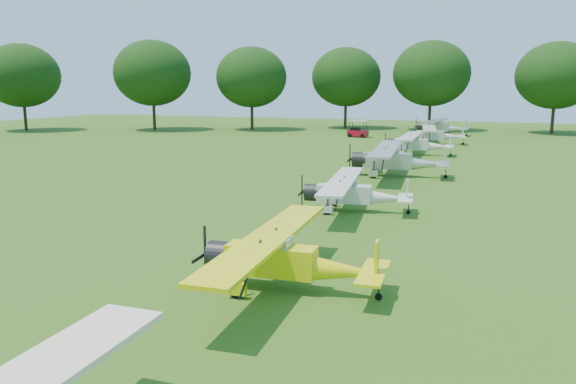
{
  "coord_description": "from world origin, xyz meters",
  "views": [
    {
      "loc": [
        7.6,
        -28.03,
        6.28
      ],
      "look_at": [
        -1.54,
        -3.73,
        1.4
      ],
      "focal_mm": 35.0,
      "sensor_mm": 36.0,
      "label": 1
    }
  ],
  "objects_px": {
    "aircraft_3": "(352,191)",
    "aircraft_4": "(395,158)",
    "aircraft_2": "(285,256)",
    "aircraft_6": "(434,134)",
    "golf_cart": "(357,132)",
    "aircraft_5": "(416,143)",
    "aircraft_7": "(440,126)"
  },
  "relations": [
    {
      "from": "aircraft_4",
      "to": "aircraft_7",
      "type": "relative_size",
      "value": 1.03
    },
    {
      "from": "aircraft_5",
      "to": "aircraft_6",
      "type": "height_order",
      "value": "aircraft_5"
    },
    {
      "from": "aircraft_2",
      "to": "aircraft_4",
      "type": "bearing_deg",
      "value": 88.27
    },
    {
      "from": "aircraft_2",
      "to": "golf_cart",
      "type": "relative_size",
      "value": 3.71
    },
    {
      "from": "aircraft_4",
      "to": "aircraft_7",
      "type": "xyz_separation_m",
      "value": [
        -0.53,
        36.39,
        -0.04
      ]
    },
    {
      "from": "aircraft_4",
      "to": "aircraft_5",
      "type": "xyz_separation_m",
      "value": [
        -0.38,
        13.44,
        -0.14
      ]
    },
    {
      "from": "aircraft_5",
      "to": "aircraft_7",
      "type": "relative_size",
      "value": 0.92
    },
    {
      "from": "aircraft_2",
      "to": "golf_cart",
      "type": "bearing_deg",
      "value": 97.72
    },
    {
      "from": "aircraft_5",
      "to": "golf_cart",
      "type": "relative_size",
      "value": 3.95
    },
    {
      "from": "aircraft_5",
      "to": "aircraft_6",
      "type": "bearing_deg",
      "value": 85.78
    },
    {
      "from": "aircraft_3",
      "to": "aircraft_5",
      "type": "height_order",
      "value": "aircraft_5"
    },
    {
      "from": "aircraft_6",
      "to": "aircraft_5",
      "type": "bearing_deg",
      "value": -100.13
    },
    {
      "from": "aircraft_2",
      "to": "aircraft_4",
      "type": "distance_m",
      "value": 23.95
    },
    {
      "from": "golf_cart",
      "to": "aircraft_2",
      "type": "bearing_deg",
      "value": -72.7
    },
    {
      "from": "aircraft_7",
      "to": "aircraft_2",
      "type": "bearing_deg",
      "value": -84.0
    },
    {
      "from": "aircraft_6",
      "to": "aircraft_7",
      "type": "xyz_separation_m",
      "value": [
        -0.57,
        11.87,
        0.11
      ]
    },
    {
      "from": "golf_cart",
      "to": "aircraft_7",
      "type": "bearing_deg",
      "value": 39.9
    },
    {
      "from": "aircraft_2",
      "to": "aircraft_4",
      "type": "xyz_separation_m",
      "value": [
        -0.78,
        23.94,
        0.21
      ]
    },
    {
      "from": "aircraft_5",
      "to": "aircraft_4",
      "type": "bearing_deg",
      "value": -90.42
    },
    {
      "from": "aircraft_4",
      "to": "aircraft_7",
      "type": "bearing_deg",
      "value": 85.46
    },
    {
      "from": "aircraft_5",
      "to": "aircraft_6",
      "type": "relative_size",
      "value": 1.0
    },
    {
      "from": "aircraft_7",
      "to": "golf_cart",
      "type": "relative_size",
      "value": 4.29
    },
    {
      "from": "aircraft_3",
      "to": "aircraft_6",
      "type": "bearing_deg",
      "value": 82.37
    },
    {
      "from": "aircraft_6",
      "to": "golf_cart",
      "type": "height_order",
      "value": "golf_cart"
    },
    {
      "from": "aircraft_7",
      "to": "aircraft_3",
      "type": "bearing_deg",
      "value": -84.66
    },
    {
      "from": "aircraft_6",
      "to": "aircraft_7",
      "type": "relative_size",
      "value": 0.92
    },
    {
      "from": "aircraft_3",
      "to": "aircraft_4",
      "type": "relative_size",
      "value": 0.81
    },
    {
      "from": "aircraft_6",
      "to": "aircraft_4",
      "type": "bearing_deg",
      "value": -98.04
    },
    {
      "from": "aircraft_2",
      "to": "aircraft_4",
      "type": "height_order",
      "value": "aircraft_4"
    },
    {
      "from": "aircraft_2",
      "to": "aircraft_6",
      "type": "relative_size",
      "value": 0.94
    },
    {
      "from": "aircraft_4",
      "to": "aircraft_6",
      "type": "xyz_separation_m",
      "value": [
        0.04,
        24.52,
        -0.15
      ]
    },
    {
      "from": "golf_cart",
      "to": "aircraft_4",
      "type": "bearing_deg",
      "value": -65.56
    }
  ]
}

